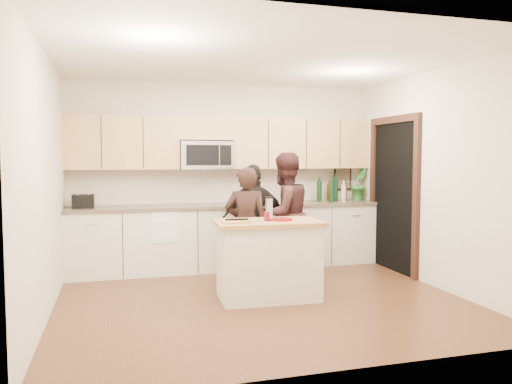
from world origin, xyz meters
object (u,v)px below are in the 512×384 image
object	(u,v)px
island	(268,259)
woman_left	(246,226)
toaster	(83,201)
woman_right	(254,220)
woman_center	(284,215)

from	to	relation	value
island	woman_left	size ratio (longest dim) A/B	0.82
island	toaster	bearing A→B (deg)	144.41
woman_right	woman_center	bearing A→B (deg)	168.79
woman_center	woman_right	world-z (taller)	woman_center
island	woman_right	world-z (taller)	woman_right
woman_center	woman_right	bearing A→B (deg)	-43.54
woman_right	island	bearing A→B (deg)	94.75
island	woman_right	distance (m)	1.16
woman_left	woman_right	distance (m)	0.50
toaster	woman_right	size ratio (longest dim) A/B	0.18
toaster	woman_center	xyz separation A→B (m)	(2.61, -0.71, -0.19)
woman_right	woman_left	bearing A→B (deg)	74.65
woman_left	woman_right	bearing A→B (deg)	-99.16
island	toaster	xyz separation A→B (m)	(-2.09, 1.66, 0.58)
woman_left	island	bearing A→B (deg)	115.67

